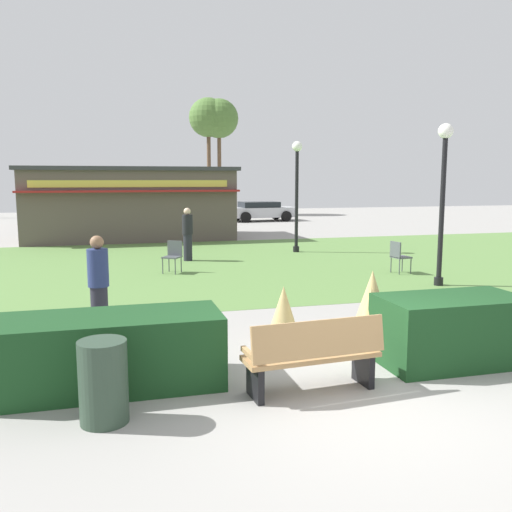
{
  "coord_description": "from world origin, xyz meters",
  "views": [
    {
      "loc": [
        -2.85,
        -5.46,
        2.6
      ],
      "look_at": [
        -0.22,
        4.4,
        1.14
      ],
      "focal_mm": 38.01,
      "sensor_mm": 36.0,
      "label": 1
    }
  ],
  "objects_px": {
    "lamppost_far": "(297,183)",
    "tree_center_bg": "(208,119)",
    "person_strolling": "(188,234)",
    "person_standing": "(99,286)",
    "park_bench": "(314,355)",
    "parked_car_center_slot": "(167,212)",
    "lamppost_mid": "(443,184)",
    "cafe_chair_west": "(399,255)",
    "tree_right_bg": "(219,120)",
    "trash_bin": "(103,382)",
    "cafe_chair_east": "(173,254)",
    "parked_car_west_slot": "(76,213)",
    "food_kiosk": "(130,203)",
    "parked_car_east_slot": "(261,211)"
  },
  "relations": [
    {
      "from": "lamppost_far",
      "to": "tree_center_bg",
      "type": "bearing_deg",
      "value": 88.31
    },
    {
      "from": "trash_bin",
      "to": "person_strolling",
      "type": "bearing_deg",
      "value": 77.76
    },
    {
      "from": "person_strolling",
      "to": "parked_car_center_slot",
      "type": "relative_size",
      "value": 0.4
    },
    {
      "from": "cafe_chair_west",
      "to": "cafe_chair_east",
      "type": "height_order",
      "value": "same"
    },
    {
      "from": "trash_bin",
      "to": "tree_center_bg",
      "type": "distance_m",
      "value": 35.02
    },
    {
      "from": "park_bench",
      "to": "parked_car_west_slot",
      "type": "height_order",
      "value": "parked_car_west_slot"
    },
    {
      "from": "cafe_chair_west",
      "to": "parked_car_west_slot",
      "type": "bearing_deg",
      "value": 116.52
    },
    {
      "from": "lamppost_mid",
      "to": "cafe_chair_west",
      "type": "relative_size",
      "value": 4.38
    },
    {
      "from": "lamppost_far",
      "to": "lamppost_mid",
      "type": "bearing_deg",
      "value": -78.52
    },
    {
      "from": "park_bench",
      "to": "tree_right_bg",
      "type": "distance_m",
      "value": 34.43
    },
    {
      "from": "parked_car_center_slot",
      "to": "lamppost_far",
      "type": "bearing_deg",
      "value": -77.5
    },
    {
      "from": "food_kiosk",
      "to": "parked_car_center_slot",
      "type": "relative_size",
      "value": 2.1
    },
    {
      "from": "trash_bin",
      "to": "park_bench",
      "type": "bearing_deg",
      "value": 3.97
    },
    {
      "from": "parked_car_west_slot",
      "to": "cafe_chair_west",
      "type": "bearing_deg",
      "value": -63.48
    },
    {
      "from": "parked_car_west_slot",
      "to": "cafe_chair_east",
      "type": "bearing_deg",
      "value": -78.45
    },
    {
      "from": "person_strolling",
      "to": "tree_right_bg",
      "type": "bearing_deg",
      "value": -88.72
    },
    {
      "from": "lamppost_mid",
      "to": "parked_car_west_slot",
      "type": "height_order",
      "value": "lamppost_mid"
    },
    {
      "from": "parked_car_west_slot",
      "to": "parked_car_east_slot",
      "type": "bearing_deg",
      "value": -0.02
    },
    {
      "from": "lamppost_mid",
      "to": "food_kiosk",
      "type": "relative_size",
      "value": 0.44
    },
    {
      "from": "cafe_chair_west",
      "to": "cafe_chair_east",
      "type": "xyz_separation_m",
      "value": [
        -6.0,
        1.72,
        0.0
      ]
    },
    {
      "from": "cafe_chair_west",
      "to": "cafe_chair_east",
      "type": "relative_size",
      "value": 1.0
    },
    {
      "from": "parked_car_center_slot",
      "to": "tree_center_bg",
      "type": "height_order",
      "value": "tree_center_bg"
    },
    {
      "from": "trash_bin",
      "to": "parked_car_center_slot",
      "type": "height_order",
      "value": "parked_car_center_slot"
    },
    {
      "from": "person_standing",
      "to": "tree_center_bg",
      "type": "relative_size",
      "value": 0.2
    },
    {
      "from": "park_bench",
      "to": "lamppost_mid",
      "type": "bearing_deg",
      "value": 45.77
    },
    {
      "from": "park_bench",
      "to": "cafe_chair_west",
      "type": "bearing_deg",
      "value": 54.13
    },
    {
      "from": "person_strolling",
      "to": "parked_car_east_slot",
      "type": "xyz_separation_m",
      "value": [
        6.65,
        15.31,
        -0.22
      ]
    },
    {
      "from": "lamppost_mid",
      "to": "parked_car_west_slot",
      "type": "relative_size",
      "value": 0.92
    },
    {
      "from": "trash_bin",
      "to": "cafe_chair_east",
      "type": "distance_m",
      "value": 9.41
    },
    {
      "from": "cafe_chair_east",
      "to": "tree_center_bg",
      "type": "xyz_separation_m",
      "value": [
        5.36,
        24.44,
        6.36
      ]
    },
    {
      "from": "park_bench",
      "to": "parked_car_east_slot",
      "type": "relative_size",
      "value": 0.4
    },
    {
      "from": "parked_car_east_slot",
      "to": "tree_right_bg",
      "type": "distance_m",
      "value": 9.33
    },
    {
      "from": "trash_bin",
      "to": "cafe_chair_east",
      "type": "bearing_deg",
      "value": 79.16
    },
    {
      "from": "trash_bin",
      "to": "cafe_chair_west",
      "type": "xyz_separation_m",
      "value": [
        7.77,
        7.52,
        0.08
      ]
    },
    {
      "from": "cafe_chair_east",
      "to": "person_strolling",
      "type": "bearing_deg",
      "value": 71.9
    },
    {
      "from": "food_kiosk",
      "to": "cafe_chair_east",
      "type": "relative_size",
      "value": 10.01
    },
    {
      "from": "person_strolling",
      "to": "parked_car_east_slot",
      "type": "bearing_deg",
      "value": -98.47
    },
    {
      "from": "park_bench",
      "to": "food_kiosk",
      "type": "bearing_deg",
      "value": 94.63
    },
    {
      "from": "tree_right_bg",
      "to": "parked_car_east_slot",
      "type": "bearing_deg",
      "value": -79.84
    },
    {
      "from": "person_strolling",
      "to": "person_standing",
      "type": "xyz_separation_m",
      "value": [
        -2.56,
        -8.04,
        0.0
      ]
    },
    {
      "from": "lamppost_far",
      "to": "cafe_chair_west",
      "type": "xyz_separation_m",
      "value": [
        1.27,
        -4.94,
        -1.94
      ]
    },
    {
      "from": "lamppost_mid",
      "to": "parked_car_west_slot",
      "type": "bearing_deg",
      "value": 114.76
    },
    {
      "from": "lamppost_mid",
      "to": "lamppost_far",
      "type": "bearing_deg",
      "value": 101.48
    },
    {
      "from": "parked_car_center_slot",
      "to": "trash_bin",
      "type": "bearing_deg",
      "value": -97.15
    },
    {
      "from": "food_kiosk",
      "to": "tree_right_bg",
      "type": "xyz_separation_m",
      "value": [
        6.92,
        14.91,
        5.27
      ]
    },
    {
      "from": "lamppost_mid",
      "to": "parked_car_west_slot",
      "type": "xyz_separation_m",
      "value": [
        -9.67,
        20.96,
        -1.83
      ]
    },
    {
      "from": "park_bench",
      "to": "parked_car_west_slot",
      "type": "relative_size",
      "value": 0.41
    },
    {
      "from": "park_bench",
      "to": "cafe_chair_west",
      "type": "distance_m",
      "value": 9.07
    },
    {
      "from": "park_bench",
      "to": "parked_car_center_slot",
      "type": "xyz_separation_m",
      "value": [
        0.89,
        26.52,
        0.16
      ]
    },
    {
      "from": "person_strolling",
      "to": "person_standing",
      "type": "distance_m",
      "value": 8.44
    }
  ]
}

